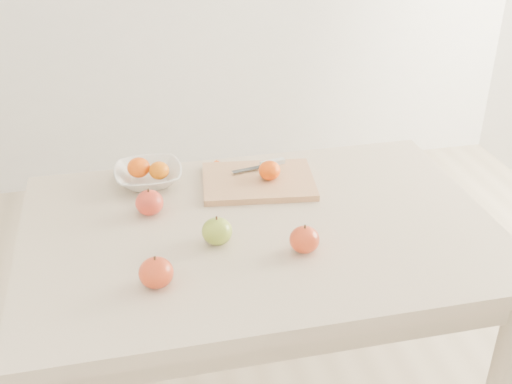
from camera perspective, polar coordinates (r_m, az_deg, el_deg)
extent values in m
cube|color=beige|center=(1.65, 0.38, -3.56)|extent=(1.20, 0.80, 0.04)
cylinder|color=#BCAA8E|center=(2.12, -16.34, -8.81)|extent=(0.06, 0.06, 0.71)
cylinder|color=#BCAA8E|center=(2.28, 11.77, -5.26)|extent=(0.06, 0.06, 0.71)
cube|color=tan|center=(1.82, 0.21, 0.97)|extent=(0.34, 0.27, 0.02)
ellipsoid|color=#E85C08|center=(1.80, 1.21, 1.93)|extent=(0.06, 0.06, 0.05)
imported|color=white|center=(1.85, -9.54, 1.45)|extent=(0.19, 0.19, 0.05)
ellipsoid|color=#E85108|center=(1.85, -10.39, 2.16)|extent=(0.06, 0.06, 0.06)
ellipsoid|color=orange|center=(1.83, -8.62, 1.91)|extent=(0.06, 0.06, 0.05)
cube|color=#DA4B0F|center=(1.91, -3.48, 2.07)|extent=(0.07, 0.07, 0.01)
cube|color=#CD670E|center=(1.80, -2.82, 0.23)|extent=(0.05, 0.04, 0.01)
cube|color=silver|center=(1.89, 1.47, 2.63)|extent=(0.08, 0.03, 0.01)
cube|color=#363A3E|center=(1.85, -0.73, 2.03)|extent=(0.10, 0.03, 0.00)
ellipsoid|color=olive|center=(1.55, -3.49, -3.50)|extent=(0.07, 0.07, 0.07)
ellipsoid|color=#A5181D|center=(1.43, -8.87, -7.10)|extent=(0.08, 0.08, 0.07)
ellipsoid|color=#960E0C|center=(1.53, 4.33, -4.24)|extent=(0.07, 0.07, 0.07)
ellipsoid|color=maroon|center=(1.69, -9.45, -0.94)|extent=(0.07, 0.07, 0.07)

